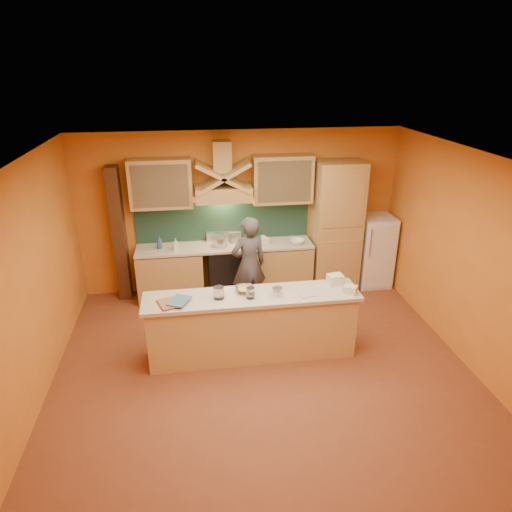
{
  "coord_description": "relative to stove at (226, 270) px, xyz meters",
  "views": [
    {
      "loc": [
        -0.84,
        -5.03,
        3.82
      ],
      "look_at": [
        0.04,
        0.9,
        1.25
      ],
      "focal_mm": 32.0,
      "sensor_mm": 36.0,
      "label": 1
    }
  ],
  "objects": [
    {
      "name": "floor",
      "position": [
        0.3,
        -2.2,
        -0.45
      ],
      "size": [
        5.5,
        5.0,
        0.01
      ],
      "primitive_type": "cube",
      "color": "brown",
      "rests_on": "ground"
    },
    {
      "name": "ceiling",
      "position": [
        0.3,
        -2.2,
        2.35
      ],
      "size": [
        5.5,
        5.0,
        0.01
      ],
      "primitive_type": "cube",
      "color": "white",
      "rests_on": "wall_back"
    },
    {
      "name": "wall_back",
      "position": [
        0.3,
        0.3,
        0.95
      ],
      "size": [
        5.5,
        0.02,
        2.8
      ],
      "primitive_type": "cube",
      "color": "orange",
      "rests_on": "floor"
    },
    {
      "name": "wall_front",
      "position": [
        0.3,
        -4.7,
        0.95
      ],
      "size": [
        5.5,
        0.02,
        2.8
      ],
      "primitive_type": "cube",
      "color": "orange",
      "rests_on": "floor"
    },
    {
      "name": "wall_left",
      "position": [
        -2.45,
        -2.2,
        0.95
      ],
      "size": [
        0.02,
        5.0,
        2.8
      ],
      "primitive_type": "cube",
      "color": "orange",
      "rests_on": "floor"
    },
    {
      "name": "wall_right",
      "position": [
        3.05,
        -2.2,
        0.95
      ],
      "size": [
        0.02,
        5.0,
        2.8
      ],
      "primitive_type": "cube",
      "color": "orange",
      "rests_on": "floor"
    },
    {
      "name": "base_cabinet_left",
      "position": [
        -0.95,
        0.0,
        -0.02
      ],
      "size": [
        1.1,
        0.6,
        0.86
      ],
      "primitive_type": "cube",
      "color": "tan",
      "rests_on": "floor"
    },
    {
      "name": "base_cabinet_right",
      "position": [
        0.95,
        0.0,
        -0.02
      ],
      "size": [
        1.1,
        0.6,
        0.86
      ],
      "primitive_type": "cube",
      "color": "tan",
      "rests_on": "floor"
    },
    {
      "name": "counter_top",
      "position": [
        -0.0,
        0.0,
        0.45
      ],
      "size": [
        3.0,
        0.62,
        0.04
      ],
      "primitive_type": "cube",
      "color": "beige",
      "rests_on": "base_cabinet_left"
    },
    {
      "name": "stove",
      "position": [
        0.0,
        0.0,
        0.0
      ],
      "size": [
        0.6,
        0.58,
        0.9
      ],
      "primitive_type": "cube",
      "color": "black",
      "rests_on": "floor"
    },
    {
      "name": "backsplash",
      "position": [
        -0.0,
        0.28,
        0.8
      ],
      "size": [
        3.0,
        0.03,
        0.7
      ],
      "primitive_type": "cube",
      "color": "#18352C",
      "rests_on": "wall_back"
    },
    {
      "name": "range_hood",
      "position": [
        0.0,
        0.05,
        1.37
      ],
      "size": [
        0.92,
        0.5,
        0.24
      ],
      "primitive_type": "cube",
      "color": "tan",
      "rests_on": "wall_back"
    },
    {
      "name": "hood_chimney",
      "position": [
        0.0,
        0.15,
        1.95
      ],
      "size": [
        0.3,
        0.3,
        0.5
      ],
      "primitive_type": "cube",
      "color": "tan",
      "rests_on": "wall_back"
    },
    {
      "name": "upper_cabinet_left",
      "position": [
        -1.0,
        0.12,
        1.55
      ],
      "size": [
        1.0,
        0.35,
        0.8
      ],
      "primitive_type": "cube",
      "color": "tan",
      "rests_on": "wall_back"
    },
    {
      "name": "upper_cabinet_right",
      "position": [
        1.0,
        0.12,
        1.55
      ],
      "size": [
        1.0,
        0.35,
        0.8
      ],
      "primitive_type": "cube",
      "color": "tan",
      "rests_on": "wall_back"
    },
    {
      "name": "pantry_column",
      "position": [
        1.95,
        0.0,
        0.7
      ],
      "size": [
        0.8,
        0.6,
        2.3
      ],
      "primitive_type": "cube",
      "color": "tan",
      "rests_on": "floor"
    },
    {
      "name": "fridge",
      "position": [
        2.7,
        0.0,
        0.2
      ],
      "size": [
        0.58,
        0.6,
        1.3
      ],
      "primitive_type": "cube",
      "color": "white",
      "rests_on": "floor"
    },
    {
      "name": "trim_column_left",
      "position": [
        -1.75,
        0.15,
        0.7
      ],
      "size": [
        0.2,
        0.3,
        2.3
      ],
      "primitive_type": "cube",
      "color": "#472816",
      "rests_on": "floor"
    },
    {
      "name": "island_body",
      "position": [
        0.2,
        -1.9,
        -0.01
      ],
      "size": [
        2.8,
        0.55,
        0.88
      ],
      "primitive_type": "cube",
      "color": "#DEBA72",
      "rests_on": "floor"
    },
    {
      "name": "island_top",
      "position": [
        0.2,
        -1.9,
        0.47
      ],
      "size": [
        2.9,
        0.62,
        0.05
      ],
      "primitive_type": "cube",
      "color": "beige",
      "rests_on": "island_body"
    },
    {
      "name": "person",
      "position": [
        0.32,
        -0.63,
        0.36
      ],
      "size": [
        0.67,
        0.53,
        1.61
      ],
      "primitive_type": "imported",
      "rotation": [
        0.0,
        0.0,
        3.41
      ],
      "color": "#4C4C51",
      "rests_on": "floor"
    },
    {
      "name": "pot_large",
      "position": [
        -0.09,
        -0.03,
        0.54
      ],
      "size": [
        0.3,
        0.3,
        0.17
      ],
      "primitive_type": "cylinder",
      "rotation": [
        0.0,
        0.0,
        -0.35
      ],
      "color": "silver",
      "rests_on": "stove"
    },
    {
      "name": "pot_small",
      "position": [
        0.17,
        0.1,
        0.53
      ],
      "size": [
        0.25,
        0.25,
        0.15
      ],
      "primitive_type": "cylinder",
      "rotation": [
        0.0,
        0.0,
        -0.34
      ],
      "color": "#B0B1B7",
      "rests_on": "stove"
    },
    {
      "name": "soap_bottle_a",
      "position": [
        -0.82,
        -0.09,
        0.57
      ],
      "size": [
        0.11,
        0.11,
        0.2
      ],
      "primitive_type": "imported",
      "rotation": [
        0.0,
        0.0,
        0.21
      ],
      "color": "silver",
      "rests_on": "counter_top"
    },
    {
      "name": "soap_bottle_b",
      "position": [
        -1.1,
        0.01,
        0.59
      ],
      "size": [
        0.13,
        0.13,
        0.24
      ],
      "primitive_type": "imported",
      "rotation": [
        0.0,
        0.0,
        0.64
      ],
      "color": "#325089",
      "rests_on": "counter_top"
    },
    {
      "name": "bowl_back",
      "position": [
        1.23,
        -0.12,
        0.51
      ],
      "size": [
        0.32,
        0.32,
        0.08
      ],
      "primitive_type": "imported",
      "rotation": [
        0.0,
        0.0,
        -0.35
      ],
      "color": "white",
      "rests_on": "counter_top"
    },
    {
      "name": "dish_rack",
      "position": [
        0.61,
        0.01,
        0.52
      ],
      "size": [
        0.32,
        0.29,
        0.09
      ],
      "primitive_type": "cube",
      "rotation": [
        0.0,
        0.0,
        0.39
      ],
      "color": "white",
      "rests_on": "counter_top"
    },
    {
      "name": "book_lower",
      "position": [
        -1.01,
        -2.04,
        0.51
      ],
      "size": [
        0.31,
        0.36,
        0.03
      ],
      "primitive_type": "imported",
      "rotation": [
        0.0,
        0.0,
        0.33
      ],
      "color": "#B1593F",
      "rests_on": "island_top"
    },
    {
      "name": "book_upper",
      "position": [
        -0.86,
        -1.94,
        0.53
      ],
      "size": [
        0.34,
        0.38,
        0.02
      ],
      "primitive_type": "imported",
      "rotation": [
        0.0,
        0.0,
        -0.45
      ],
      "color": "teal",
      "rests_on": "island_top"
    },
    {
      "name": "jar_large",
      "position": [
        -0.24,
        -1.93,
        0.58
      ],
      "size": [
        0.16,
        0.16,
        0.16
      ],
      "primitive_type": "cylinder",
      "rotation": [
        0.0,
        0.0,
        -0.19
      ],
      "color": "silver",
      "rests_on": "island_top"
    },
    {
      "name": "jar_small",
      "position": [
        0.17,
        -1.98,
        0.57
      ],
      "size": [
        0.14,
        0.14,
        0.15
      ],
      "primitive_type": "cylinder",
      "rotation": [
        0.0,
        0.0,
        -0.36
      ],
      "color": "silver",
      "rests_on": "island_top"
    },
    {
      "name": "kitchen_scale",
      "position": [
        0.53,
        -1.97,
        0.54
      ],
      "size": [
        0.14,
        0.14,
        0.09
      ],
      "primitive_type": "cube",
      "rotation": [
        0.0,
        0.0,
        -0.25
      ],
      "color": "white",
      "rests_on": "island_top"
    },
    {
      "name": "mixing_bowl",
      "position": [
        0.12,
        -1.78,
        0.53
      ],
      "size": [
        0.26,
        0.26,
        0.06
      ],
      "primitive_type": "imported",
      "rotation": [
        0.0,
        0.0,
        0.0
      ],
      "color": "silver",
      "rests_on": "island_top"
    },
    {
      "name": "cloth",
      "position": [
        0.93,
        -2.01,
        0.5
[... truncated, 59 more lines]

